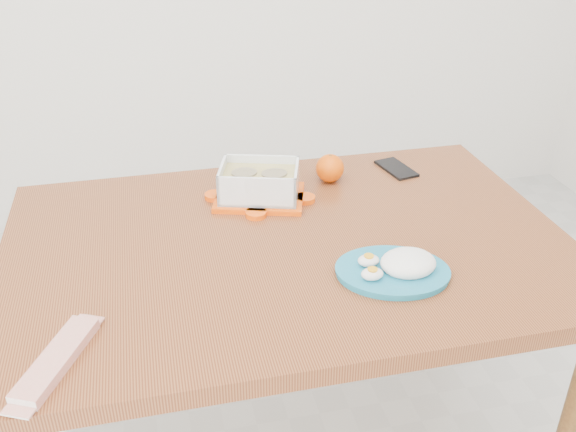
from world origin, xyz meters
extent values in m
cube|color=brown|center=(-0.04, 0.20, 0.73)|extent=(1.23, 0.82, 0.04)
cylinder|color=brown|center=(-0.60, 0.55, 0.35)|extent=(0.06, 0.06, 0.71)
cylinder|color=brown|center=(0.51, 0.55, 0.35)|extent=(0.06, 0.06, 0.71)
cube|color=#F34E07|center=(-0.07, 0.40, 0.76)|extent=(0.25, 0.21, 0.01)
cube|color=white|center=(-0.07, 0.40, 0.80)|extent=(0.22, 0.18, 0.08)
cube|color=tan|center=(-0.07, 0.40, 0.79)|extent=(0.20, 0.17, 0.05)
cylinder|color=tan|center=(-0.10, 0.41, 0.81)|extent=(0.08, 0.08, 0.02)
cylinder|color=tan|center=(-0.03, 0.39, 0.81)|extent=(0.08, 0.08, 0.02)
sphere|color=#FC5905|center=(0.13, 0.46, 0.79)|extent=(0.07, 0.07, 0.07)
cylinder|color=#1A7190|center=(0.13, 0.02, 0.76)|extent=(0.28, 0.28, 0.01)
ellipsoid|color=white|center=(0.16, 0.02, 0.79)|extent=(0.13, 0.12, 0.05)
ellipsoid|color=silver|center=(0.09, 0.05, 0.77)|extent=(0.05, 0.05, 0.02)
ellipsoid|color=silver|center=(0.08, 0.00, 0.77)|extent=(0.05, 0.05, 0.02)
cube|color=#B11E09|center=(-0.50, -0.10, 0.76)|extent=(0.13, 0.21, 0.02)
cube|color=black|center=(0.32, 0.49, 0.75)|extent=(0.09, 0.14, 0.01)
camera|label=1|loc=(-0.31, -0.96, 1.48)|focal=40.00mm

